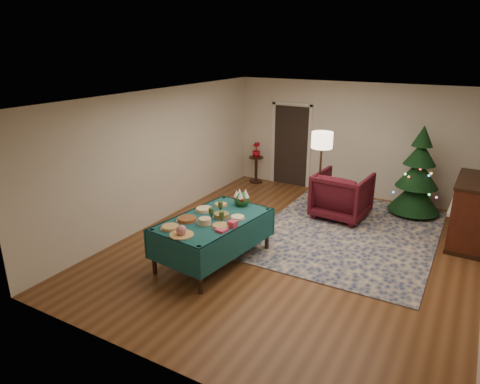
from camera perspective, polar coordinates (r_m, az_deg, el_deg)
The scene contains 25 objects.
room_shell at distance 7.36m, azimuth 7.66°, elevation 1.83°, with size 7.00×7.00×7.00m.
doorway at distance 11.13m, azimuth 6.82°, elevation 6.45°, with size 1.08×0.04×2.16m.
rug at distance 8.72m, azimuth 14.21°, elevation -5.20°, with size 3.20×4.20×0.02m, color navy.
buffet_table at distance 7.17m, azimuth -3.58°, elevation -4.71°, with size 1.40×2.13×0.78m.
platter_0 at distance 6.80m, azimuth -9.26°, elevation -4.68°, with size 0.32×0.32×0.05m.
platter_1 at distance 6.52m, azimuth -7.82°, elevation -5.27°, with size 0.38×0.38×0.17m.
platter_2 at distance 7.06m, azimuth -7.07°, elevation -3.63°, with size 0.36×0.36×0.05m.
platter_3 at distance 6.88m, azimuth -4.70°, elevation -3.94°, with size 0.23×0.23×0.11m.
platter_4 at distance 6.77m, azimuth -2.57°, elevation -4.56°, with size 0.31×0.31×0.04m.
platter_5 at distance 7.43m, azimuth -4.81°, elevation -2.34°, with size 0.32×0.32×0.05m.
platter_6 at distance 7.14m, azimuth -2.47°, elevation -3.14°, with size 0.30×0.30×0.07m.
platter_7 at distance 7.09m, azimuth -0.33°, elevation -3.42°, with size 0.26×0.26×0.04m.
platter_8 at distance 7.65m, azimuth -2.58°, elevation -1.71°, with size 0.25×0.25×0.04m.
goblet_0 at distance 7.35m, azimuth -2.62°, elevation -1.96°, with size 0.08×0.08×0.18m.
goblet_1 at distance 6.91m, azimuth -2.45°, elevation -3.35°, with size 0.08×0.08×0.18m.
goblet_2 at distance 7.09m, azimuth -3.86°, elevation -2.79°, with size 0.08×0.08×0.18m.
napkin_stack at distance 6.63m, azimuth -2.47°, elevation -5.11°, with size 0.16×0.16×0.04m, color #E13E5D.
gift_box at distance 6.76m, azimuth -1.00°, elevation -4.29°, with size 0.12×0.12×0.10m, color #D63B5B.
centerpiece at distance 7.62m, azimuth 0.23°, elevation -0.83°, with size 0.28×0.28×0.32m.
armchair at distance 9.25m, azimuth 13.44°, elevation -0.15°, with size 1.06×0.99×1.09m, color #450E18.
floor_lamp at distance 9.01m, azimuth 10.85°, elevation 6.13°, with size 0.44×0.44×1.82m.
side_table at distance 11.42m, azimuth 2.15°, elevation 2.97°, with size 0.39×0.39×0.69m.
potted_plant at distance 11.30m, azimuth 2.18°, elevation 5.24°, with size 0.22×0.39×0.22m, color #A40B17.
christmas_tree at distance 9.81m, azimuth 22.61°, elevation 2.03°, with size 1.15×1.15×1.95m.
piano at distance 8.87m, azimuth 28.43°, elevation -2.43°, with size 0.71×1.45×1.24m.
Camera 1 is at (2.59, -6.53, 3.53)m, focal length 32.00 mm.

